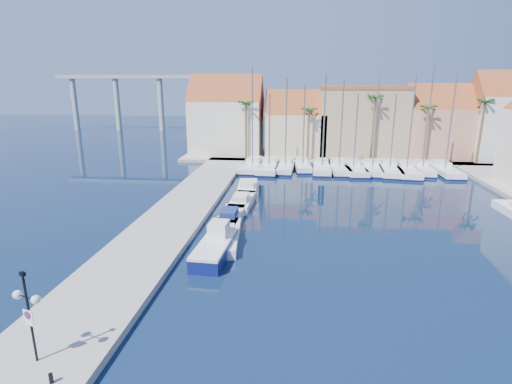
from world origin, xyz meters
TOP-DOWN VIEW (x-y plane):
  - ground at (0.00, 0.00)m, footprint 260.00×260.00m
  - quay_west at (-9.00, 13.50)m, footprint 6.00×77.00m
  - shore_north at (10.00, 48.00)m, footprint 54.00×16.00m
  - lamp_post at (-8.91, -8.01)m, footprint 1.46×0.70m
  - bollard at (-7.42, -9.25)m, footprint 0.18×0.18m
  - fishing_boat at (-3.44, 5.17)m, footprint 2.51×6.57m
  - motorboat_west_0 at (-3.28, 7.79)m, footprint 3.03×7.58m
  - motorboat_west_1 at (-3.60, 12.60)m, footprint 2.09×6.30m
  - motorboat_west_2 at (-3.23, 17.75)m, footprint 2.31×6.67m
  - motorboat_west_3 at (-3.40, 23.47)m, footprint 2.78×7.02m
  - sailboat_0 at (-4.17, 36.25)m, footprint 3.38×10.29m
  - sailboat_1 at (-1.65, 35.85)m, footprint 3.29×10.70m
  - sailboat_2 at (0.69, 36.04)m, footprint 2.83×9.25m
  - sailboat_3 at (3.18, 36.89)m, footprint 2.86×8.30m
  - sailboat_4 at (6.06, 36.04)m, footprint 2.91×9.59m
  - sailboat_5 at (8.50, 36.44)m, footprint 3.09×10.15m
  - sailboat_6 at (10.49, 36.11)m, footprint 3.58×10.63m
  - sailboat_7 at (13.25, 36.16)m, footprint 3.22×9.73m
  - sailboat_8 at (15.72, 36.25)m, footprint 3.82×11.27m
  - sailboat_9 at (17.92, 35.62)m, footprint 3.54×10.71m
  - sailboat_10 at (20.39, 36.54)m, footprint 3.00×8.77m
  - sailboat_11 at (23.29, 36.31)m, footprint 2.74×10.13m
  - building_0 at (-10.00, 47.00)m, footprint 12.30×9.00m
  - building_1 at (2.00, 47.00)m, footprint 10.30×8.00m
  - building_2 at (13.00, 48.00)m, footprint 14.20×10.20m
  - building_3 at (25.00, 47.00)m, footprint 10.30×8.00m
  - building_4 at (34.00, 46.00)m, footprint 8.30×8.00m
  - palm_0 at (-6.00, 42.00)m, footprint 2.60×2.60m
  - palm_1 at (4.00, 42.00)m, footprint 2.60×2.60m
  - palm_2 at (14.00, 42.00)m, footprint 2.60×2.60m
  - palm_3 at (22.00, 42.00)m, footprint 2.60×2.60m
  - palm_4 at (30.00, 42.00)m, footprint 2.60×2.60m
  - viaduct at (-39.07, 82.00)m, footprint 48.00×2.20m

SIDE VIEW (x-z plane):
  - ground at x=0.00m, z-range 0.00..0.00m
  - quay_west at x=-9.00m, z-range 0.00..0.50m
  - shore_north at x=10.00m, z-range 0.00..0.50m
  - motorboat_west_1 at x=-3.60m, z-range -0.19..1.21m
  - motorboat_west_0 at x=-3.28m, z-range -0.19..1.21m
  - motorboat_west_2 at x=-3.23m, z-range -0.19..1.21m
  - motorboat_west_3 at x=-3.40m, z-range -0.19..1.21m
  - sailboat_8 at x=15.72m, z-range -4.99..6.10m
  - sailboat_1 at x=-1.65m, z-range -4.99..6.11m
  - sailboat_6 at x=10.49m, z-range -5.02..6.14m
  - sailboat_9 at x=17.92m, z-range -6.20..7.38m
  - sailboat_5 at x=8.50m, z-range -5.94..7.12m
  - sailboat_7 at x=13.25m, z-range -6.00..7.20m
  - sailboat_11 at x=23.29m, z-range -6.39..7.59m
  - sailboat_2 at x=0.69m, z-range -5.98..7.20m
  - sailboat_4 at x=6.06m, z-range -6.24..7.46m
  - sailboat_0 at x=-4.17m, z-range -6.72..7.95m
  - sailboat_3 at x=3.18m, z-range -5.54..6.78m
  - sailboat_10 at x=20.39m, z-range -6.83..8.15m
  - bollard at x=-7.42m, z-range 0.50..0.95m
  - fishing_boat at x=-3.44m, z-range -0.38..1.88m
  - lamp_post at x=-8.91m, z-range 1.19..5.62m
  - building_1 at x=2.00m, z-range -0.20..10.80m
  - building_3 at x=25.00m, z-range -0.14..11.86m
  - building_2 at x=13.00m, z-range 0.51..12.01m
  - building_0 at x=-10.00m, z-range -0.23..13.27m
  - building_4 at x=34.00m, z-range -0.03..13.97m
  - palm_1 at x=4.00m, z-range 3.56..12.71m
  - palm_3 at x=22.00m, z-range 3.78..13.43m
  - palm_0 at x=-6.00m, z-range 4.00..14.15m
  - palm_4 at x=30.00m, z-range 4.22..14.87m
  - palm_2 at x=14.00m, z-range 4.44..15.59m
  - viaduct at x=-39.07m, z-range 3.02..17.47m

